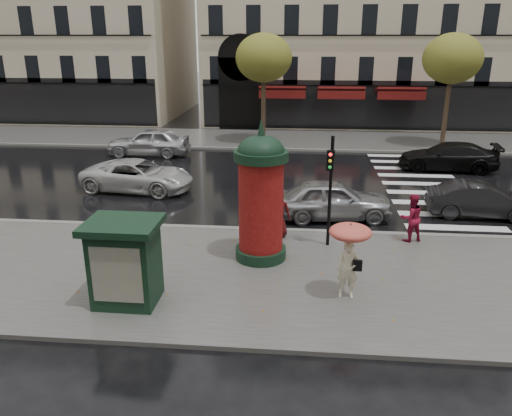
# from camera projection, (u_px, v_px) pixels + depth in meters

# --- Properties ---
(ground) EXTENTS (160.00, 160.00, 0.00)m
(ground) POSITION_uv_depth(u_px,v_px,m) (284.00, 271.00, 14.47)
(ground) COLOR black
(ground) RESTS_ON ground
(near_sidewalk) EXTENTS (90.00, 7.00, 0.12)m
(near_sidewalk) POSITION_uv_depth(u_px,v_px,m) (283.00, 277.00, 13.98)
(near_sidewalk) COLOR #474744
(near_sidewalk) RESTS_ON ground
(far_sidewalk) EXTENTS (90.00, 6.00, 0.12)m
(far_sidewalk) POSITION_uv_depth(u_px,v_px,m) (295.00, 140.00, 32.32)
(far_sidewalk) COLOR #474744
(far_sidewalk) RESTS_ON ground
(near_kerb) EXTENTS (90.00, 0.25, 0.14)m
(near_kerb) POSITION_uv_depth(u_px,v_px,m) (287.00, 231.00, 17.26)
(near_kerb) COLOR slate
(near_kerb) RESTS_ON ground
(far_kerb) EXTENTS (90.00, 0.25, 0.14)m
(far_kerb) POSITION_uv_depth(u_px,v_px,m) (294.00, 150.00, 29.49)
(far_kerb) COLOR slate
(far_kerb) RESTS_ON ground
(zebra_crossing) EXTENTS (3.60, 11.75, 0.01)m
(zebra_crossing) POSITION_uv_depth(u_px,v_px,m) (422.00, 184.00, 22.98)
(zebra_crossing) COLOR silver
(zebra_crossing) RESTS_ON ground
(tree_far_left) EXTENTS (3.40, 3.40, 6.64)m
(tree_far_left) POSITION_uv_depth(u_px,v_px,m) (264.00, 58.00, 29.87)
(tree_far_left) COLOR #38281C
(tree_far_left) RESTS_ON ground
(tree_far_right) EXTENTS (3.40, 3.40, 6.64)m
(tree_far_right) POSITION_uv_depth(u_px,v_px,m) (452.00, 59.00, 28.93)
(tree_far_right) COLOR #38281C
(tree_far_right) RESTS_ON ground
(woman_umbrella) EXTENTS (1.06, 1.06, 2.04)m
(woman_umbrella) POSITION_uv_depth(u_px,v_px,m) (349.00, 249.00, 12.40)
(woman_umbrella) COLOR beige
(woman_umbrella) RESTS_ON near_sidewalk
(woman_red) EXTENTS (0.93, 0.82, 1.59)m
(woman_red) POSITION_uv_depth(u_px,v_px,m) (411.00, 218.00, 16.08)
(woman_red) COLOR maroon
(woman_red) RESTS_ON near_sidewalk
(man_burgundy) EXTENTS (0.85, 0.59, 1.68)m
(man_burgundy) POSITION_uv_depth(u_px,v_px,m) (278.00, 212.00, 16.43)
(man_burgundy) COLOR #480E0F
(man_burgundy) RESTS_ON near_sidewalk
(morris_column) EXTENTS (1.56, 1.56, 4.21)m
(morris_column) POSITION_uv_depth(u_px,v_px,m) (261.00, 194.00, 14.45)
(morris_column) COLOR black
(morris_column) RESTS_ON near_sidewalk
(traffic_light) EXTENTS (0.25, 0.34, 3.53)m
(traffic_light) POSITION_uv_depth(u_px,v_px,m) (330.00, 181.00, 15.24)
(traffic_light) COLOR black
(traffic_light) RESTS_ON near_sidewalk
(newsstand) EXTENTS (1.80, 1.52, 2.15)m
(newsstand) POSITION_uv_depth(u_px,v_px,m) (125.00, 261.00, 12.26)
(newsstand) COLOR black
(newsstand) RESTS_ON near_sidewalk
(car_silver) EXTENTS (4.51, 2.19, 1.48)m
(car_silver) POSITION_uv_depth(u_px,v_px,m) (332.00, 199.00, 18.42)
(car_silver) COLOR #A1A2A6
(car_silver) RESTS_ON ground
(car_darkgrey) EXTENTS (4.03, 1.67, 1.30)m
(car_darkgrey) POSITION_uv_depth(u_px,v_px,m) (481.00, 200.00, 18.63)
(car_darkgrey) COLOR black
(car_darkgrey) RESTS_ON ground
(car_white) EXTENTS (5.08, 2.83, 1.34)m
(car_white) POSITION_uv_depth(u_px,v_px,m) (138.00, 176.00, 21.80)
(car_white) COLOR beige
(car_white) RESTS_ON ground
(car_black) EXTENTS (5.00, 2.49, 1.39)m
(car_black) POSITION_uv_depth(u_px,v_px,m) (448.00, 156.00, 25.13)
(car_black) COLOR black
(car_black) RESTS_ON ground
(car_far_silver) EXTENTS (4.59, 1.90, 1.56)m
(car_far_silver) POSITION_uv_depth(u_px,v_px,m) (149.00, 142.00, 28.16)
(car_far_silver) COLOR silver
(car_far_silver) RESTS_ON ground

